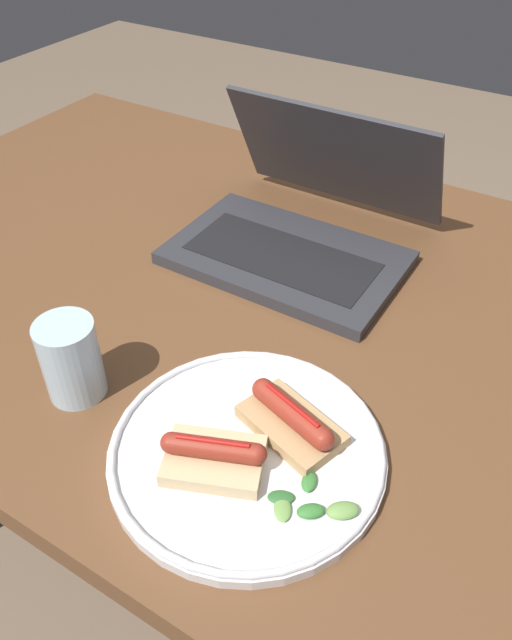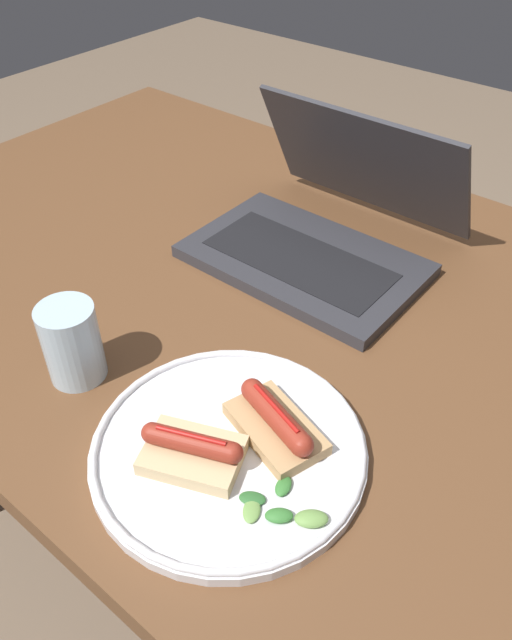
# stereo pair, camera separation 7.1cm
# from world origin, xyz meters

# --- Properties ---
(ground_plane) EXTENTS (6.00, 6.00, 0.00)m
(ground_plane) POSITION_xyz_m (0.00, 0.00, 0.00)
(ground_plane) COLOR #75604C
(desk) EXTENTS (1.35, 0.84, 0.74)m
(desk) POSITION_xyz_m (0.00, 0.00, 0.65)
(desk) COLOR brown
(desk) RESTS_ON ground_plane
(laptop) EXTENTS (0.32, 0.29, 0.19)m
(laptop) POSITION_xyz_m (0.02, 0.11, 0.78)
(laptop) COLOR #2D2D33
(laptop) RESTS_ON desk
(plate) EXTENTS (0.28, 0.28, 0.02)m
(plate) POSITION_xyz_m (0.15, -0.25, 0.75)
(plate) COLOR silver
(plate) RESTS_ON desk
(sausage_toast_left) EXTENTS (0.11, 0.10, 0.04)m
(sausage_toast_left) POSITION_xyz_m (0.14, -0.28, 0.77)
(sausage_toast_left) COLOR #D6B784
(sausage_toast_left) RESTS_ON plate
(sausage_toast_middle) EXTENTS (0.12, 0.09, 0.04)m
(sausage_toast_middle) POSITION_xyz_m (0.18, -0.20, 0.77)
(sausage_toast_middle) COLOR tan
(sausage_toast_middle) RESTS_ON plate
(salad_pile) EXTENTS (0.09, 0.07, 0.01)m
(salad_pile) POSITION_xyz_m (0.24, -0.27, 0.76)
(salad_pile) COLOR #387A33
(salad_pile) RESTS_ON plate
(drinking_glass) EXTENTS (0.06, 0.06, 0.10)m
(drinking_glass) POSITION_xyz_m (-0.06, -0.27, 0.79)
(drinking_glass) COLOR silver
(drinking_glass) RESTS_ON desk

